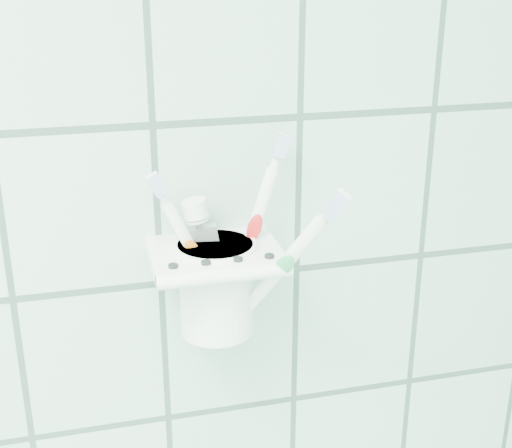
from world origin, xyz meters
TOP-DOWN VIEW (x-y plane):
  - holder_bracket at (0.67, 1.15)m, footprint 0.13×0.11m
  - cup at (0.67, 1.16)m, footprint 0.09×0.09m
  - toothbrush_pink at (0.68, 1.16)m, footprint 0.07×0.02m
  - toothbrush_blue at (0.68, 1.16)m, footprint 0.07×0.03m
  - toothbrush_orange at (0.69, 1.15)m, footprint 0.08×0.10m
  - toothpaste_tube at (0.67, 1.17)m, footprint 0.05×0.03m

SIDE VIEW (x-z plane):
  - cup at x=0.67m, z-range 1.21..1.31m
  - toothpaste_tube at x=0.67m, z-range 1.23..1.37m
  - holder_bracket at x=0.67m, z-range 1.28..1.32m
  - toothbrush_pink at x=0.68m, z-range 1.22..1.40m
  - toothbrush_blue at x=0.68m, z-range 1.22..1.43m
  - toothbrush_orange at x=0.69m, z-range 1.23..1.43m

